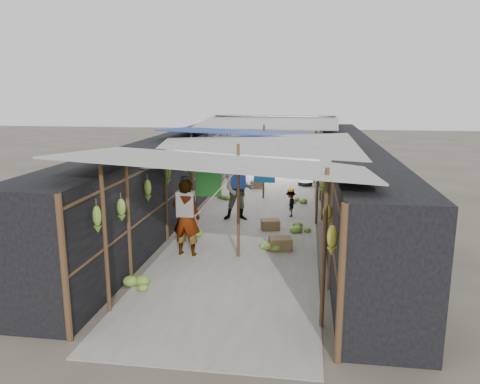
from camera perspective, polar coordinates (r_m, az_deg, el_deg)
The scene contains 14 objects.
ground at distance 8.11m, azimuth -3.43°, elevation -15.18°, with size 80.00×80.00×0.00m, color #6B6356.
aisle_slab at distance 14.12m, azimuth 1.89°, elevation -3.04°, with size 3.60×16.00×0.02m, color #9E998E.
stall_left at distance 14.41m, azimuth -8.82°, elevation 1.78°, with size 1.40×15.00×2.30m, color black.
stall_right at distance 13.84m, azimuth 13.11°, elevation 1.18°, with size 1.40×15.00×2.30m, color black.
crate_near at distance 11.26m, azimuth 4.95°, elevation -6.32°, with size 0.52×0.41×0.31m, color olive.
crate_mid at distance 12.82m, azimuth 3.71°, elevation -4.02°, with size 0.49×0.39×0.29m, color olive.
crate_back at distance 18.21m, azimuth 2.07°, elevation 0.91°, with size 0.48×0.39×0.30m, color olive.
black_basin at distance 18.88m, azimuth 7.95°, elevation 1.01°, with size 0.58×0.58×0.17m, color black.
vendor_elderly at distance 10.73m, azimuth -6.59°, elevation -3.12°, with size 0.66×0.43×1.81m, color white.
shopper_blue at distance 13.58m, azimuth -0.17°, elevation 0.33°, with size 0.90×0.70×1.85m, color #1E3D97.
vendor_seated at distance 14.10m, azimuth 6.18°, elevation -1.44°, with size 0.53×0.30×0.82m, color #504C45.
market_canopy at distance 14.02m, azimuth 2.23°, elevation 6.81°, with size 5.62×15.20×2.77m.
hanging_bananas at distance 14.10m, azimuth 2.46°, elevation 3.73°, with size 3.95×14.01×0.83m.
floor_bananas at distance 13.45m, azimuth 1.83°, elevation -3.25°, with size 3.65×8.25×0.31m.
Camera 1 is at (1.49, -7.04, 3.73)m, focal length 35.00 mm.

